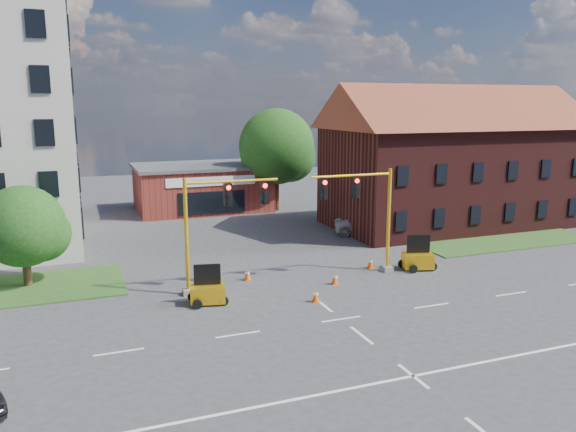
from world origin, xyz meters
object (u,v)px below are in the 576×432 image
object	(u,v)px
trailer_east	(418,259)
signal_mast_east	(364,209)
trailer_west	(208,292)
signal_mast_west	(217,220)
pickup_white	(369,225)

from	to	relation	value
trailer_east	signal_mast_east	bearing A→B (deg)	-166.20
signal_mast_east	trailer_west	xyz separation A→B (m)	(-9.70, -1.69, -3.31)
signal_mast_west	pickup_white	distance (m)	17.09
trailer_west	pickup_white	xyz separation A→B (m)	(15.11, 10.77, 0.13)
trailer_east	pickup_white	distance (m)	9.58
signal_mast_east	trailer_west	world-z (taller)	signal_mast_east
signal_mast_east	pickup_white	xyz separation A→B (m)	(5.41, 9.08, -3.18)
signal_mast_east	signal_mast_west	bearing A→B (deg)	180.00
signal_mast_west	trailer_west	size ratio (longest dim) A/B	3.18
signal_mast_west	trailer_east	world-z (taller)	signal_mast_west
trailer_west	trailer_east	size ratio (longest dim) A/B	0.94
signal_mast_west	trailer_east	bearing A→B (deg)	-1.47
pickup_white	trailer_east	bearing A→B (deg)	-166.04
signal_mast_west	trailer_west	world-z (taller)	signal_mast_west
signal_mast_east	pickup_white	size ratio (longest dim) A/B	1.17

